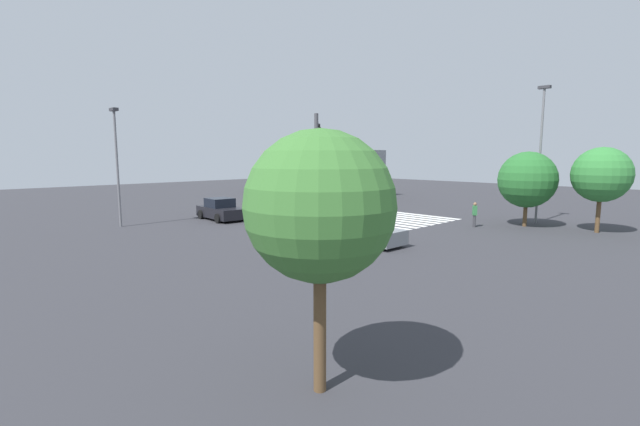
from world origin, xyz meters
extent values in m
plane|color=#333338|center=(0.00, 0.00, 0.00)|extent=(111.02, 111.02, 0.00)
cube|color=silver|center=(0.00, -9.86, 0.00)|extent=(10.52, 0.60, 0.01)
cube|color=silver|center=(0.00, -8.91, 0.00)|extent=(10.52, 0.60, 0.01)
cube|color=silver|center=(0.00, -7.96, 0.00)|extent=(10.52, 0.60, 0.01)
cube|color=silver|center=(0.00, -7.01, 0.00)|extent=(10.52, 0.60, 0.01)
cube|color=silver|center=(0.00, -6.06, 0.00)|extent=(10.52, 0.60, 0.01)
cube|color=silver|center=(0.00, -5.11, 0.00)|extent=(10.52, 0.60, 0.01)
cube|color=silver|center=(0.00, -4.16, 0.00)|extent=(10.52, 0.60, 0.01)
cube|color=silver|center=(0.00, -3.21, 0.00)|extent=(10.52, 0.60, 0.01)
cylinder|color=#47474C|center=(-7.39, 7.39, 3.32)|extent=(0.18, 0.18, 6.65)
cylinder|color=#47474C|center=(-5.03, 5.03, 6.40)|extent=(4.79, 4.79, 0.12)
cube|color=black|center=(-5.98, 5.98, 5.93)|extent=(0.40, 0.40, 0.84)
sphere|color=red|center=(-5.86, 5.86, 5.93)|extent=(0.16, 0.16, 0.16)
cube|color=black|center=(-4.45, 4.45, 5.93)|extent=(0.40, 0.40, 0.84)
sphere|color=gold|center=(-4.33, 4.33, 5.93)|extent=(0.16, 0.16, 0.16)
cube|color=black|center=(-2.92, 2.92, 5.93)|extent=(0.40, 0.40, 0.84)
sphere|color=green|center=(-2.80, 2.80, 5.93)|extent=(0.16, 0.16, 0.16)
cube|color=black|center=(7.41, 3.35, 0.58)|extent=(4.65, 2.20, 0.78)
cube|color=black|center=(7.54, 3.34, 1.31)|extent=(2.01, 1.84, 0.69)
cylinder|color=black|center=(5.94, 2.47, 0.35)|extent=(0.71, 0.27, 0.69)
cylinder|color=black|center=(6.07, 4.42, 0.35)|extent=(0.71, 0.27, 0.69)
cylinder|color=black|center=(8.75, 2.28, 0.35)|extent=(0.71, 0.27, 0.69)
cylinder|color=black|center=(8.88, 4.23, 0.35)|extent=(0.71, 0.27, 0.69)
cube|color=gray|center=(8.28, -4.45, 0.57)|extent=(4.74, 1.97, 0.77)
cube|color=black|center=(7.89, -4.46, 1.24)|extent=(2.29, 1.72, 0.56)
cylinder|color=black|center=(9.72, -3.46, 0.34)|extent=(0.68, 0.24, 0.68)
cylinder|color=black|center=(9.76, -5.36, 0.34)|extent=(0.68, 0.24, 0.68)
cylinder|color=black|center=(6.80, -3.54, 0.34)|extent=(0.68, 0.24, 0.68)
cylinder|color=black|center=(6.85, -5.43, 0.34)|extent=(0.68, 0.24, 0.68)
cube|color=gray|center=(-6.04, 2.41, 0.56)|extent=(4.57, 1.96, 0.77)
cube|color=black|center=(-5.76, 2.40, 1.26)|extent=(2.14, 1.72, 0.63)
cylinder|color=black|center=(-7.47, 1.48, 0.31)|extent=(0.63, 0.23, 0.63)
cylinder|color=black|center=(-7.43, 3.39, 0.31)|extent=(0.63, 0.23, 0.63)
cylinder|color=black|center=(-4.66, 1.43, 0.31)|extent=(0.63, 0.23, 0.63)
cylinder|color=black|center=(-4.62, 3.33, 0.31)|extent=(0.63, 0.23, 0.63)
cube|color=gray|center=(15.75, -15.78, 2.76)|extent=(10.63, 10.63, 5.52)
cylinder|color=#38383D|center=(-7.68, -7.26, 0.41)|extent=(0.14, 0.14, 0.82)
cylinder|color=#38383D|center=(-7.57, -7.38, 0.41)|extent=(0.14, 0.14, 0.82)
cube|color=#337A42|center=(-7.63, -7.32, 1.14)|extent=(0.41, 0.41, 0.65)
sphere|color=#8C6647|center=(-7.63, -7.32, 1.58)|extent=(0.22, 0.22, 0.22)
cylinder|color=slate|center=(9.39, 10.01, 3.90)|extent=(0.16, 0.16, 7.79)
cube|color=#333338|center=(9.39, 10.01, 7.89)|extent=(0.80, 0.36, 0.20)
cylinder|color=slate|center=(-9.88, -12.28, 4.75)|extent=(0.16, 0.16, 9.49)
cube|color=#333338|center=(-9.88, -12.28, 9.59)|extent=(0.80, 0.36, 0.20)
cylinder|color=brown|center=(-9.93, -10.07, 0.80)|extent=(0.26, 0.26, 1.60)
sphere|color=#286B2D|center=(-9.93, -10.07, 3.22)|extent=(3.82, 3.82, 3.82)
cylinder|color=brown|center=(-15.05, 14.60, 1.28)|extent=(0.26, 0.26, 2.57)
sphere|color=#3D7533|center=(-15.05, 14.60, 3.85)|extent=(3.01, 3.01, 3.01)
cylinder|color=brown|center=(-14.06, -10.85, 1.10)|extent=(0.26, 0.26, 2.21)
sphere|color=#337F38|center=(-14.06, -10.85, 3.67)|extent=(3.44, 3.44, 3.44)
camera|label=1|loc=(-21.01, 20.37, 4.82)|focal=24.00mm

